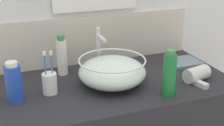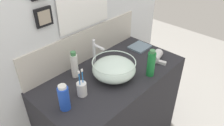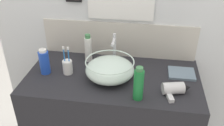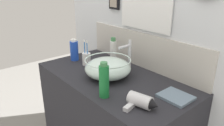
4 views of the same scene
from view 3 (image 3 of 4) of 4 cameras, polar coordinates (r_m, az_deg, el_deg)
vanity_counter at (r=1.97m, az=0.13°, el=-13.87°), size 1.16×0.60×0.89m
back_panel at (r=1.83m, az=1.74°, el=11.37°), size 1.95×0.10×2.44m
glass_bowl_sink at (r=1.62m, az=-0.50°, el=-1.43°), size 0.32×0.32×0.13m
faucet at (r=1.76m, az=0.49°, el=3.62°), size 0.02×0.12×0.23m
hair_drier at (r=1.55m, az=14.30°, el=-5.70°), size 0.18×0.16×0.07m
toothbrush_cup at (r=1.71m, az=-10.12°, el=-0.82°), size 0.07×0.07×0.20m
shampoo_bottle at (r=1.44m, az=6.09°, el=-4.84°), size 0.06×0.06×0.21m
soap_dispenser at (r=1.73m, az=-15.20°, el=0.26°), size 0.07×0.07×0.18m
spray_bottle at (r=1.83m, az=-5.44°, el=3.32°), size 0.05×0.05×0.21m
hand_towel at (r=1.76m, az=15.61°, el=-2.29°), size 0.18×0.15×0.02m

